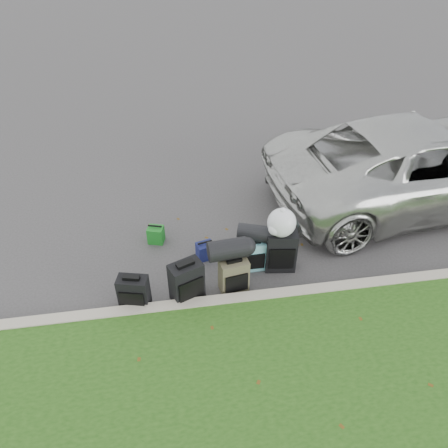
{
  "coord_description": "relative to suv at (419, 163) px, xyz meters",
  "views": [
    {
      "loc": [
        -0.93,
        -5.2,
        4.8
      ],
      "look_at": [
        -0.1,
        0.2,
        0.55
      ],
      "focal_mm": 35.0,
      "sensor_mm": 36.0,
      "label": 1
    }
  ],
  "objects": [
    {
      "name": "ground",
      "position": [
        -3.67,
        -1.18,
        -0.77
      ],
      "size": [
        120.0,
        120.0,
        0.0
      ],
      "primitive_type": "plane",
      "color": "#383535",
      "rests_on": "ground"
    },
    {
      "name": "duffel_right",
      "position": [
        -3.39,
        -1.37,
        -0.13
      ],
      "size": [
        0.52,
        0.4,
        0.26
      ],
      "primitive_type": "cylinder",
      "rotation": [
        0.0,
        1.57,
        -0.35
      ],
      "color": "black",
      "rests_on": "suitcase_teal"
    },
    {
      "name": "tote_green",
      "position": [
        -4.87,
        -0.58,
        -0.63
      ],
      "size": [
        0.3,
        0.27,
        0.29
      ],
      "primitive_type": "cube",
      "rotation": [
        0.0,
        0.0,
        -0.28
      ],
      "color": "#1A7721",
      "rests_on": "ground"
    },
    {
      "name": "suitcase_teal",
      "position": [
        -3.38,
        -1.46,
        -0.51
      ],
      "size": [
        0.36,
        0.22,
        0.51
      ],
      "primitive_type": "cube",
      "rotation": [
        0.0,
        0.0,
        0.02
      ],
      "color": "#5898A3",
      "rests_on": "ground"
    },
    {
      "name": "suv",
      "position": [
        0.0,
        0.0,
        0.0
      ],
      "size": [
        5.79,
        3.11,
        1.54
      ],
      "primitive_type": "imported",
      "rotation": [
        0.0,
        0.0,
        1.67
      ],
      "color": "#B7B7B2",
      "rests_on": "ground"
    },
    {
      "name": "tote_navy",
      "position": [
        -4.1,
        -1.11,
        -0.63
      ],
      "size": [
        0.3,
        0.26,
        0.28
      ],
      "primitive_type": "cube",
      "rotation": [
        0.0,
        0.0,
        0.23
      ],
      "color": "#161C4F",
      "rests_on": "ground"
    },
    {
      "name": "suitcase_large_black_left",
      "position": [
        -4.46,
        -1.95,
        -0.44
      ],
      "size": [
        0.53,
        0.43,
        0.66
      ],
      "primitive_type": "cube",
      "rotation": [
        0.0,
        0.0,
        0.39
      ],
      "color": "black",
      "rests_on": "ground"
    },
    {
      "name": "duffel_left",
      "position": [
        -3.84,
        -1.77,
        -0.06
      ],
      "size": [
        0.58,
        0.35,
        0.3
      ],
      "primitive_type": "cylinder",
      "rotation": [
        0.0,
        1.57,
        0.09
      ],
      "color": "black",
      "rests_on": "suitcase_olive"
    },
    {
      "name": "trash_bag",
      "position": [
        -3.0,
        -1.53,
        0.14
      ],
      "size": [
        0.43,
        0.43,
        0.43
      ],
      "primitive_type": "sphere",
      "color": "white",
      "rests_on": "suitcase_large_black_right"
    },
    {
      "name": "curb",
      "position": [
        -3.67,
        -2.18,
        -0.7
      ],
      "size": [
        120.0,
        0.18,
        0.15
      ],
      "primitive_type": "cube",
      "color": "#9E937F",
      "rests_on": "ground"
    },
    {
      "name": "suitcase_olive",
      "position": [
        -3.76,
        -1.87,
        -0.49
      ],
      "size": [
        0.44,
        0.32,
        0.56
      ],
      "primitive_type": "cube",
      "rotation": [
        0.0,
        0.0,
        0.15
      ],
      "color": "#403C2A",
      "rests_on": "ground"
    },
    {
      "name": "suitcase_large_black_right",
      "position": [
        -2.97,
        -1.51,
        -0.42
      ],
      "size": [
        0.5,
        0.34,
        0.7
      ],
      "primitive_type": "cube",
      "rotation": [
        0.0,
        0.0,
        -0.13
      ],
      "color": "black",
      "rests_on": "ground"
    },
    {
      "name": "suitcase_small_black",
      "position": [
        -5.21,
        -1.97,
        -0.51
      ],
      "size": [
        0.46,
        0.33,
        0.53
      ],
      "primitive_type": "cube",
      "rotation": [
        0.0,
        0.0,
        -0.24
      ],
      "color": "black",
      "rests_on": "ground"
    }
  ]
}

